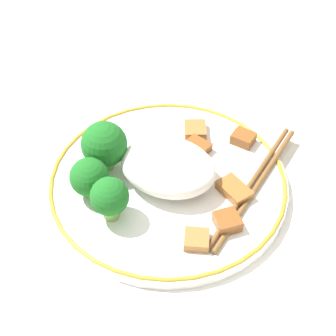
{
  "coord_description": "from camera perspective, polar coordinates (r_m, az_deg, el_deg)",
  "views": [
    {
      "loc": [
        0.17,
        -0.39,
        0.48
      ],
      "look_at": [
        0.0,
        0.0,
        0.03
      ],
      "focal_mm": 60.0,
      "sensor_mm": 36.0,
      "label": 1
    }
  ],
  "objects": [
    {
      "name": "ground_plane",
      "position": [
        0.64,
        0.0,
        -2.01
      ],
      "size": [
        3.0,
        3.0,
        0.0
      ],
      "primitive_type": "plane",
      "color": "silver"
    },
    {
      "name": "meat_near_left",
      "position": [
        0.62,
        6.75,
        -2.24
      ],
      "size": [
        0.04,
        0.04,
        0.01
      ],
      "color": "#995B28",
      "rests_on": "plate"
    },
    {
      "name": "rice_mound",
      "position": [
        0.62,
        0.49,
        0.22
      ],
      "size": [
        0.11,
        0.08,
        0.04
      ],
      "color": "white",
      "rests_on": "plate"
    },
    {
      "name": "broccoli_back_right",
      "position": [
        0.58,
        -5.95,
        -2.98
      ],
      "size": [
        0.04,
        0.04,
        0.05
      ],
      "color": "#72AD4C",
      "rests_on": "plate"
    },
    {
      "name": "broccoli_back_left",
      "position": [
        0.62,
        -6.5,
        2.35
      ],
      "size": [
        0.05,
        0.05,
        0.06
      ],
      "color": "#72AD4C",
      "rests_on": "plate"
    },
    {
      "name": "chopsticks",
      "position": [
        0.63,
        8.71,
        -1.74
      ],
      "size": [
        0.04,
        0.21,
        0.01
      ],
      "color": "brown",
      "rests_on": "plate"
    },
    {
      "name": "meat_mid_left",
      "position": [
        0.68,
        2.61,
        3.94
      ],
      "size": [
        0.04,
        0.04,
        0.01
      ],
      "color": "#9E6633",
      "rests_on": "plate"
    },
    {
      "name": "meat_mid_right",
      "position": [
        0.65,
        0.07,
        1.41
      ],
      "size": [
        0.04,
        0.04,
        0.01
      ],
      "color": "#995B28",
      "rests_on": "plate"
    },
    {
      "name": "meat_near_front",
      "position": [
        0.66,
        3.08,
        2.22
      ],
      "size": [
        0.03,
        0.03,
        0.01
      ],
      "color": "brown",
      "rests_on": "plate"
    },
    {
      "name": "meat_near_back",
      "position": [
        0.68,
        7.66,
        3.02
      ],
      "size": [
        0.03,
        0.03,
        0.01
      ],
      "color": "brown",
      "rests_on": "plate"
    },
    {
      "name": "broccoli_back_center",
      "position": [
        0.6,
        -7.99,
        -0.96
      ],
      "size": [
        0.04,
        0.04,
        0.05
      ],
      "color": "#72AD4C",
      "rests_on": "plate"
    },
    {
      "name": "meat_on_rice_edge",
      "position": [
        0.59,
        6.05,
        -5.43
      ],
      "size": [
        0.04,
        0.04,
        0.01
      ],
      "color": "brown",
      "rests_on": "plate"
    },
    {
      "name": "meat_near_right",
      "position": [
        0.57,
        2.92,
        -7.28
      ],
      "size": [
        0.03,
        0.03,
        0.01
      ],
      "color": "#9E6633",
      "rests_on": "plate"
    },
    {
      "name": "plate",
      "position": [
        0.63,
        0.0,
        -1.53
      ],
      "size": [
        0.27,
        0.27,
        0.01
      ],
      "color": "white",
      "rests_on": "ground_plane"
    }
  ]
}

